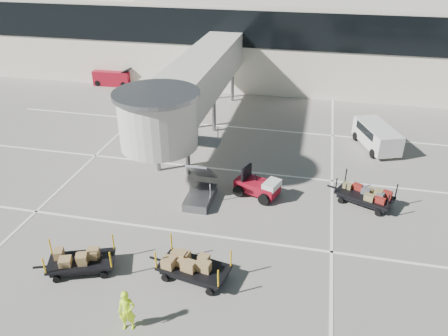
{
  "coord_description": "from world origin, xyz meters",
  "views": [
    {
      "loc": [
        4.5,
        -15.31,
        13.66
      ],
      "look_at": [
        -0.14,
        5.6,
        2.0
      ],
      "focal_mm": 35.0,
      "sensor_mm": 36.0,
      "label": 1
    }
  ],
  "objects": [
    {
      "name": "ground",
      "position": [
        0.0,
        0.0,
        0.0
      ],
      "size": [
        140.0,
        140.0,
        0.0
      ],
      "primitive_type": "plane",
      "color": "gray",
      "rests_on": "ground"
    },
    {
      "name": "suitcase_cart",
      "position": [
        7.75,
        6.77,
        0.53
      ],
      "size": [
        3.78,
        2.65,
        1.48
      ],
      "rotation": [
        0.0,
        0.0,
        -0.42
      ],
      "color": "black",
      "rests_on": "ground"
    },
    {
      "name": "box_cart_far",
      "position": [
        -5.2,
        -1.75,
        0.54
      ],
      "size": [
        3.65,
        2.38,
        1.41
      ],
      "rotation": [
        0.0,
        0.0,
        0.35
      ],
      "color": "black",
      "rests_on": "ground"
    },
    {
      "name": "box_cart_near",
      "position": [
        -0.1,
        -1.08,
        0.61
      ],
      "size": [
        3.9,
        2.08,
        1.5
      ],
      "rotation": [
        0.0,
        0.0,
        -0.18
      ],
      "color": "black",
      "rests_on": "ground"
    },
    {
      "name": "ground_worker",
      "position": [
        -1.72,
        -4.38,
        0.9
      ],
      "size": [
        0.74,
        0.58,
        1.8
      ],
      "primitive_type": "imported",
      "rotation": [
        0.0,
        0.0,
        0.25
      ],
      "color": "#C8FF1A",
      "rests_on": "ground"
    },
    {
      "name": "baggage_tug",
      "position": [
        1.73,
        6.37,
        0.61
      ],
      "size": [
        2.81,
        2.33,
        1.67
      ],
      "rotation": [
        0.0,
        0.0,
        -0.35
      ],
      "color": "maroon",
      "rests_on": "ground"
    },
    {
      "name": "minivan",
      "position": [
        8.91,
        14.62,
        0.99
      ],
      "size": [
        3.19,
        4.7,
        1.65
      ],
      "rotation": [
        0.0,
        0.0,
        0.36
      ],
      "color": "silver",
      "rests_on": "ground"
    },
    {
      "name": "belt_loader",
      "position": [
        -15.6,
        24.0,
        0.73
      ],
      "size": [
        4.02,
        1.73,
        1.91
      ],
      "rotation": [
        0.0,
        0.0,
        0.04
      ],
      "color": "maroon",
      "rests_on": "ground"
    },
    {
      "name": "lane_markings",
      "position": [
        -0.67,
        9.33,
        0.01
      ],
      "size": [
        40.0,
        30.0,
        0.02
      ],
      "color": "white",
      "rests_on": "ground"
    },
    {
      "name": "terminal",
      "position": [
        -0.35,
        29.94,
        4.11
      ],
      "size": [
        64.0,
        12.11,
        15.2
      ],
      "color": "beige",
      "rests_on": "ground"
    },
    {
      "name": "jet_bridge",
      "position": [
        -3.97,
        12.26,
        4.28
      ],
      "size": [
        5.7,
        20.4,
        6.03
      ],
      "color": "beige",
      "rests_on": "ground"
    }
  ]
}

